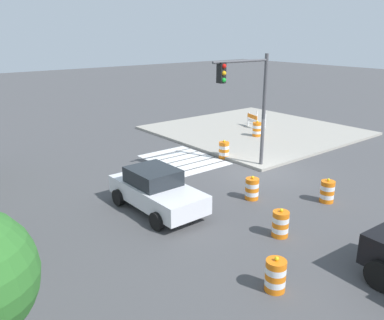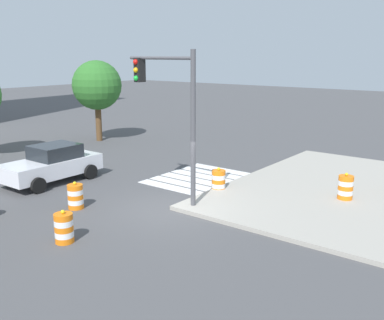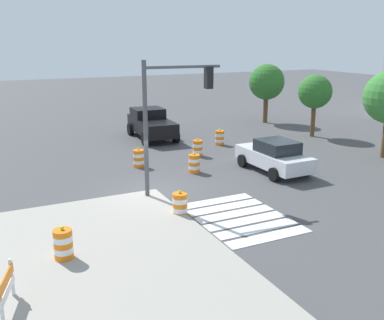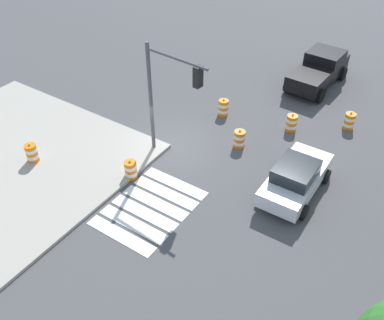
{
  "view_description": "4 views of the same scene",
  "coord_description": "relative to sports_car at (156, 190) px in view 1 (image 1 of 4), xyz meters",
  "views": [
    {
      "loc": [
        -12.41,
        14.35,
        6.65
      ],
      "look_at": [
        1.55,
        3.17,
        0.89
      ],
      "focal_mm": 37.49,
      "sensor_mm": 36.0,
      "label": 1
    },
    {
      "loc": [
        -11.54,
        -9.93,
        5.48
      ],
      "look_at": [
        2.45,
        0.88,
        1.27
      ],
      "focal_mm": 41.6,
      "sensor_mm": 36.0,
      "label": 2
    },
    {
      "loc": [
        17.05,
        -6.47,
        6.43
      ],
      "look_at": [
        0.72,
        1.4,
        1.46
      ],
      "focal_mm": 41.5,
      "sensor_mm": 36.0,
      "label": 3
    },
    {
      "loc": [
        13.99,
        10.63,
        13.15
      ],
      "look_at": [
        1.05,
        1.99,
        0.74
      ],
      "focal_mm": 40.72,
      "sensor_mm": 36.0,
      "label": 4
    }
  ],
  "objects": [
    {
      "name": "traffic_barrel_on_sidewalk",
      "position": [
        5.02,
        -11.17,
        -0.21
      ],
      "size": [
        0.56,
        0.56,
        1.02
      ],
      "color": "orange",
      "rests_on": "sidewalk_corner"
    },
    {
      "name": "ground_plane",
      "position": [
        0.34,
        -6.46,
        -0.81
      ],
      "size": [
        120.0,
        120.0,
        0.0
      ],
      "primitive_type": "plane",
      "color": "#474749"
    },
    {
      "name": "traffic_barrel_crosswalk_end",
      "position": [
        -1.62,
        -3.65,
        -0.36
      ],
      "size": [
        0.56,
        0.56,
        1.02
      ],
      "color": "orange",
      "rests_on": "ground"
    },
    {
      "name": "construction_barricade",
      "position": [
        6.95,
        -12.99,
        -0.09
      ],
      "size": [
        1.41,
        1.1,
        1.0
      ],
      "color": "silver",
      "rests_on": "sidewalk_corner"
    },
    {
      "name": "traffic_light_pole",
      "position": [
        1.02,
        -5.92,
        3.1
      ],
      "size": [
        0.49,
        3.29,
        5.5
      ],
      "color": "#4C4C51",
      "rests_on": "sidewalk_corner"
    },
    {
      "name": "traffic_barrel_median_far",
      "position": [
        -4.41,
        -2.07,
        -0.36
      ],
      "size": [
        0.56,
        0.56,
        1.02
      ],
      "color": "orange",
      "rests_on": "ground"
    },
    {
      "name": "sports_car",
      "position": [
        0.0,
        0.0,
        0.0
      ],
      "size": [
        4.32,
        2.17,
        1.63
      ],
      "color": "silver",
      "rests_on": "ground"
    },
    {
      "name": "sidewalk_corner",
      "position": [
        6.34,
        -12.46,
        -0.74
      ],
      "size": [
        12.0,
        12.0,
        0.15
      ],
      "primitive_type": "cube",
      "color": "#9E998E",
      "rests_on": "ground"
    },
    {
      "name": "traffic_barrel_near_corner",
      "position": [
        -6.27,
        0.4,
        -0.36
      ],
      "size": [
        0.56,
        0.56,
        1.02
      ],
      "color": "orange",
      "rests_on": "ground"
    },
    {
      "name": "traffic_barrel_far_curb",
      "position": [
        3.24,
        -6.6,
        -0.36
      ],
      "size": [
        0.56,
        0.56,
        1.02
      ],
      "color": "orange",
      "rests_on": "ground"
    },
    {
      "name": "traffic_barrel_median_near",
      "position": [
        -3.74,
        -5.81,
        -0.36
      ],
      "size": [
        0.56,
        0.56,
        1.02
      ],
      "color": "orange",
      "rests_on": "ground"
    },
    {
      "name": "crosswalk_stripes",
      "position": [
        4.34,
        -4.66,
        -0.8
      ],
      "size": [
        4.35,
        3.2,
        0.02
      ],
      "color": "silver",
      "rests_on": "ground"
    }
  ]
}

